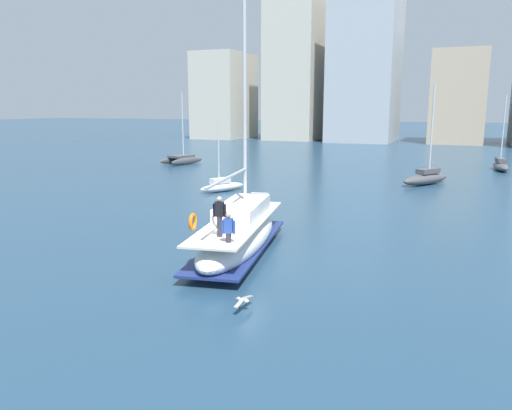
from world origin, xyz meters
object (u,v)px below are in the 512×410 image
Objects in this scene: seagull at (243,300)px; moored_catamaran at (426,177)px; main_sailboat at (239,232)px; moored_cutter_left at (501,165)px; moored_sloop_near at (181,159)px; moored_sloop_far at (222,186)px.

moored_catamaran is at bearing 83.41° from seagull.
seagull is at bearing -96.59° from moored_catamaran.
moored_cutter_left is at bearing 71.09° from main_sailboat.
main_sailboat reaches higher than moored_cutter_left.
moored_sloop_near is 42.15m from seagull.
moored_sloop_far is 0.62× the size of moored_catamaran.
moored_cutter_left is 6.73× the size of seagull.
moored_catamaran is (26.59, -5.44, 0.01)m from moored_sloop_near.
moored_sloop_far is 30.23m from moored_cutter_left.
moored_cutter_left is (6.32, 12.69, -0.05)m from moored_catamaran.
moored_sloop_far is at bearing -132.58° from moored_cutter_left.
main_sailboat is 1.74× the size of moored_cutter_left.
moored_catamaran is at bearing 34.10° from moored_sloop_far.
moored_sloop_far is (12.46, -15.01, -0.14)m from moored_sloop_near.
main_sailboat reaches higher than moored_catamaran.
moored_cutter_left is at bearing 77.06° from seagull.
main_sailboat is at bearing -104.57° from moored_catamaran.
moored_catamaran is 1.09× the size of moored_cutter_left.
moored_sloop_far is 22.87m from seagull.
moored_cutter_left reaches higher than seagull.
moored_catamaran is at bearing 75.43° from main_sailboat.
moored_sloop_near is at bearing -167.58° from moored_cutter_left.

